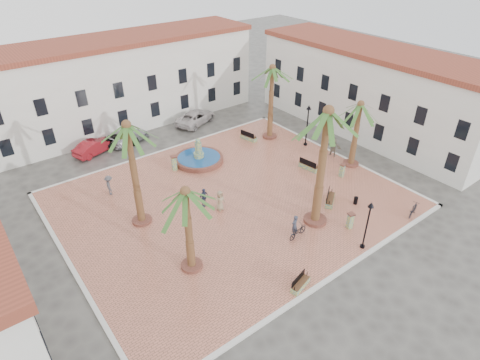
{
  "coord_description": "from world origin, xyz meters",
  "views": [
    {
      "loc": [
        -15.9,
        -22.06,
        19.13
      ],
      "look_at": [
        1.0,
        0.0,
        1.6
      ],
      "focal_mm": 30.0,
      "sensor_mm": 36.0,
      "label": 1
    }
  ],
  "objects_px": {
    "palm_nw": "(128,136)",
    "bench_e": "(309,166)",
    "cyclist_b": "(317,205)",
    "litter_bin": "(356,200)",
    "pedestrian_fountain_b": "(204,197)",
    "bollard_e": "(342,170)",
    "lamppost_e": "(308,118)",
    "cyclist_a": "(295,225)",
    "palm_s": "(327,125)",
    "bench_se": "(330,200)",
    "bicycle_a": "(298,231)",
    "car_red": "(95,147)",
    "bench_s": "(300,284)",
    "lamppost_s": "(369,217)",
    "car_silver": "(129,137)",
    "car_black": "(119,140)",
    "fountain": "(199,158)",
    "palm_ne": "(272,76)",
    "bollard_n": "(174,163)",
    "pedestrian_east": "(333,147)",
    "palm_sw": "(186,202)",
    "palm_e": "(359,112)",
    "pedestrian_fountain_a": "(220,201)",
    "bench_ne": "(249,137)",
    "pedestrian_north": "(109,185)",
    "car_white": "(195,117)",
    "bicycle_b": "(413,210)"
  },
  "relations": [
    {
      "from": "palm_s",
      "to": "bollard_e",
      "type": "height_order",
      "value": "palm_s"
    },
    {
      "from": "palm_e",
      "to": "pedestrian_east",
      "type": "xyz_separation_m",
      "value": [
        0.0,
        2.29,
        -4.36
      ]
    },
    {
      "from": "fountain",
      "to": "lamppost_e",
      "type": "relative_size",
      "value": 1.07
    },
    {
      "from": "palm_s",
      "to": "car_silver",
      "type": "relative_size",
      "value": 2.09
    },
    {
      "from": "palm_nw",
      "to": "lamppost_e",
      "type": "relative_size",
      "value": 1.93
    },
    {
      "from": "pedestrian_fountain_a",
      "to": "car_silver",
      "type": "height_order",
      "value": "pedestrian_fountain_a"
    },
    {
      "from": "bench_e",
      "to": "pedestrian_fountain_a",
      "type": "bearing_deg",
      "value": 82.38
    },
    {
      "from": "palm_sw",
      "to": "bench_s",
      "type": "height_order",
      "value": "palm_sw"
    },
    {
      "from": "palm_ne",
      "to": "car_black",
      "type": "height_order",
      "value": "palm_ne"
    },
    {
      "from": "bench_s",
      "to": "palm_e",
      "type": "bearing_deg",
      "value": 13.93
    },
    {
      "from": "pedestrian_fountain_b",
      "to": "bollard_e",
      "type": "bearing_deg",
      "value": -27.67
    },
    {
      "from": "bench_se",
      "to": "palm_sw",
      "type": "bearing_deg",
      "value": 142.23
    },
    {
      "from": "bench_s",
      "to": "bollard_e",
      "type": "xyz_separation_m",
      "value": [
        12.25,
        7.15,
        0.41
      ]
    },
    {
      "from": "bicycle_a",
      "to": "car_red",
      "type": "bearing_deg",
      "value": 10.16
    },
    {
      "from": "palm_s",
      "to": "bench_se",
      "type": "height_order",
      "value": "palm_s"
    },
    {
      "from": "bench_s",
      "to": "bollard_e",
      "type": "relative_size",
      "value": 1.35
    },
    {
      "from": "bollard_n",
      "to": "pedestrian_east",
      "type": "relative_size",
      "value": 0.77
    },
    {
      "from": "palm_nw",
      "to": "litter_bin",
      "type": "distance_m",
      "value": 18.32
    },
    {
      "from": "bench_se",
      "to": "litter_bin",
      "type": "bearing_deg",
      "value": -77.08
    },
    {
      "from": "palm_ne",
      "to": "car_white",
      "type": "bearing_deg",
      "value": 117.75
    },
    {
      "from": "bench_ne",
      "to": "bicycle_b",
      "type": "bearing_deg",
      "value": 173.94
    },
    {
      "from": "palm_ne",
      "to": "bicycle_a",
      "type": "distance_m",
      "value": 17.52
    },
    {
      "from": "bench_s",
      "to": "cyclist_b",
      "type": "distance_m",
      "value": 7.85
    },
    {
      "from": "fountain",
      "to": "palm_s",
      "type": "height_order",
      "value": "palm_s"
    },
    {
      "from": "palm_nw",
      "to": "bench_e",
      "type": "bearing_deg",
      "value": -7.99
    },
    {
      "from": "fountain",
      "to": "car_white",
      "type": "height_order",
      "value": "fountain"
    },
    {
      "from": "bollard_e",
      "to": "pedestrian_fountain_b",
      "type": "height_order",
      "value": "pedestrian_fountain_b"
    },
    {
      "from": "lamppost_e",
      "to": "bollard_n",
      "type": "distance_m",
      "value": 13.91
    },
    {
      "from": "palm_nw",
      "to": "car_black",
      "type": "distance_m",
      "value": 15.26
    },
    {
      "from": "fountain",
      "to": "car_silver",
      "type": "xyz_separation_m",
      "value": [
        -3.48,
        8.03,
        0.18
      ]
    },
    {
      "from": "cyclist_b",
      "to": "palm_e",
      "type": "bearing_deg",
      "value": 173.36
    },
    {
      "from": "bench_ne",
      "to": "car_silver",
      "type": "bearing_deg",
      "value": 41.83
    },
    {
      "from": "palm_nw",
      "to": "bench_e",
      "type": "height_order",
      "value": "palm_nw"
    },
    {
      "from": "bench_s",
      "to": "car_red",
      "type": "height_order",
      "value": "car_red"
    },
    {
      "from": "bicycle_a",
      "to": "bench_s",
      "type": "bearing_deg",
      "value": 130.26
    },
    {
      "from": "palm_s",
      "to": "palm_sw",
      "type": "bearing_deg",
      "value": 171.06
    },
    {
      "from": "bench_se",
      "to": "pedestrian_fountain_b",
      "type": "relative_size",
      "value": 1.17
    },
    {
      "from": "palm_nw",
      "to": "bench_ne",
      "type": "distance_m",
      "value": 17.64
    },
    {
      "from": "lamppost_e",
      "to": "cyclist_a",
      "type": "bearing_deg",
      "value": -138.62
    },
    {
      "from": "palm_ne",
      "to": "bollard_e",
      "type": "xyz_separation_m",
      "value": [
        -0.17,
        -10.03,
        -6.01
      ]
    },
    {
      "from": "palm_sw",
      "to": "lamppost_e",
      "type": "height_order",
      "value": "palm_sw"
    },
    {
      "from": "lamppost_s",
      "to": "car_silver",
      "type": "distance_m",
      "value": 26.12
    },
    {
      "from": "cyclist_b",
      "to": "litter_bin",
      "type": "bearing_deg",
      "value": 135.85
    },
    {
      "from": "lamppost_e",
      "to": "car_black",
      "type": "bearing_deg",
      "value": 142.29
    },
    {
      "from": "palm_ne",
      "to": "pedestrian_fountain_b",
      "type": "height_order",
      "value": "palm_ne"
    },
    {
      "from": "bollard_e",
      "to": "cyclist_a",
      "type": "bearing_deg",
      "value": -160.35
    },
    {
      "from": "palm_nw",
      "to": "car_silver",
      "type": "xyz_separation_m",
      "value": [
        4.99,
        13.26,
        -6.67
      ]
    },
    {
      "from": "bench_ne",
      "to": "pedestrian_north",
      "type": "xyz_separation_m",
      "value": [
        -15.53,
        -0.96,
        0.6
      ]
    },
    {
      "from": "pedestrian_fountain_a",
      "to": "pedestrian_east",
      "type": "bearing_deg",
      "value": -4.07
    },
    {
      "from": "bollard_n",
      "to": "pedestrian_east",
      "type": "xyz_separation_m",
      "value": [
        13.72,
        -6.96,
        0.19
      ]
    }
  ]
}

